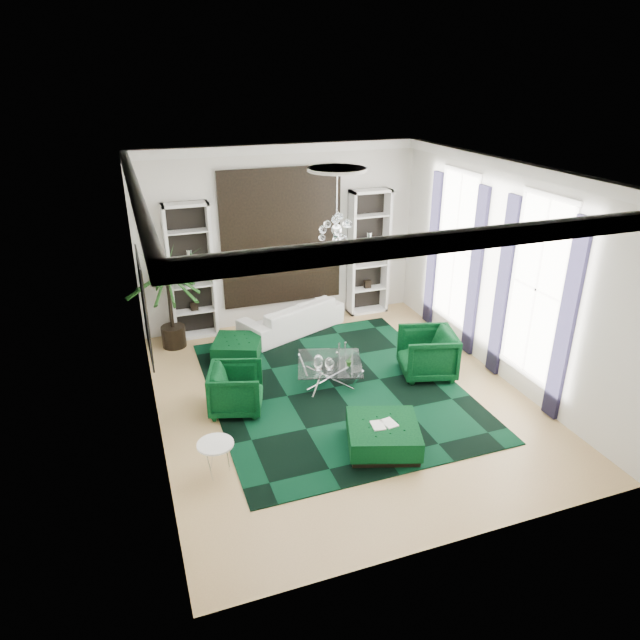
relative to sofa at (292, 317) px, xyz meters
name	(u,v)px	position (x,y,z in m)	size (l,w,h in m)	color
floor	(341,397)	(0.00, -2.85, -0.34)	(6.00, 7.00, 0.02)	tan
ceiling	(345,170)	(0.00, -2.85, 3.48)	(6.00, 7.00, 0.02)	white
wall_back	(281,237)	(0.00, 0.66, 1.57)	(6.00, 0.02, 3.80)	silver
wall_front	(467,407)	(0.00, -6.36, 1.57)	(6.00, 0.02, 3.80)	silver
wall_left	(145,319)	(-3.01, -2.85, 1.57)	(0.02, 7.00, 3.80)	silver
wall_right	(503,272)	(3.01, -2.85, 1.57)	(0.02, 7.00, 3.80)	silver
crown_molding	(345,177)	(0.00, -2.85, 3.37)	(6.00, 7.00, 0.18)	white
ceiling_medallion	(337,169)	(0.00, -2.55, 3.44)	(0.90, 0.90, 0.05)	white
tapestry	(282,237)	(0.00, 0.61, 1.57)	(2.50, 0.06, 2.80)	black
shelving_left	(191,272)	(-1.95, 0.46, 1.07)	(0.90, 0.38, 2.80)	white
shelving_right	(369,253)	(1.95, 0.46, 1.07)	(0.90, 0.38, 2.80)	white
painting	(145,307)	(-2.97, -2.25, 1.52)	(0.04, 1.30, 1.60)	black
window_near	(536,290)	(2.99, -3.75, 1.57)	(0.03, 1.10, 2.90)	white
curtain_near_a	(566,323)	(2.96, -4.53, 1.32)	(0.07, 0.30, 3.25)	black
curtain_near_b	(503,288)	(2.96, -2.97, 1.32)	(0.07, 0.30, 3.25)	black
window_far	(455,249)	(2.99, -1.35, 1.57)	(0.03, 1.10, 2.90)	white
curtain_far_a	(475,273)	(2.96, -2.13, 1.32)	(0.07, 0.30, 3.25)	black
curtain_far_b	(433,250)	(2.96, -0.57, 1.32)	(0.07, 0.30, 3.25)	black
rug	(334,388)	(0.00, -2.55, -0.32)	(4.20, 5.00, 0.02)	black
sofa	(292,317)	(0.00, 0.00, 0.00)	(2.27, 0.89, 0.66)	silver
armchair_left	(236,389)	(-1.75, -2.65, 0.05)	(0.82, 0.85, 0.77)	black
armchair_right	(427,353)	(1.75, -2.65, 0.10)	(0.93, 0.95, 0.87)	black
coffee_table	(330,372)	(0.00, -2.30, -0.14)	(1.11, 1.11, 0.38)	white
ottoman_side	(238,349)	(-1.35, -0.85, -0.14)	(0.88, 0.88, 0.39)	black
ottoman_front	(383,436)	(0.05, -4.40, -0.13)	(1.02, 1.02, 0.41)	black
book	(384,424)	(0.05, -4.40, 0.09)	(0.38, 0.25, 0.03)	white
side_table	(217,459)	(-2.35, -4.15, -0.09)	(0.50, 0.50, 0.48)	white
palm	(168,286)	(-2.45, 0.10, 0.97)	(1.62, 1.62, 2.60)	#194616
chandelier	(336,230)	(0.00, -2.55, 2.52)	(0.71, 0.71, 0.64)	white
table_plant	(349,360)	(0.28, -2.53, 0.17)	(0.13, 0.10, 0.23)	#194616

